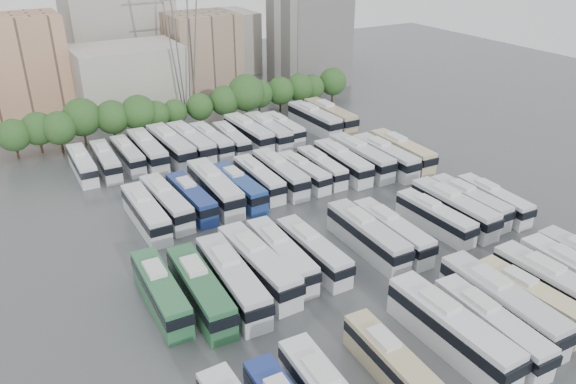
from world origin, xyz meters
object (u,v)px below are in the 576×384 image
bus_r2_s4 (215,188)px  bus_r3_s3 (148,150)px  bus_r0_s4 (392,363)px  bus_r1_s12 (469,201)px  bus_r1_s11 (454,208)px  bus_r0_s6 (451,329)px  bus_r3_s13 (330,116)px  bus_r0_s8 (501,303)px  bus_r1_s8 (392,231)px  bus_r3_s12 (314,119)px  bus_r3_s6 (211,141)px  bus_r3_s2 (128,155)px  bus_r1_s13 (493,200)px  bus_r2_s6 (259,178)px  bus_r2_s7 (280,173)px  bus_r2_s5 (239,187)px  bus_r2_s12 (385,156)px  bus_r2_s1 (146,213)px  bus_r2_s10 (342,162)px  bus_r1_s2 (232,280)px  bus_r1_s10 (435,217)px  bus_r0_s9 (530,298)px  bus_r3_s7 (231,139)px  bus_r2_s2 (166,202)px  bus_r3_s4 (171,146)px  bus_r0_s7 (490,326)px  bus_r2_s13 (402,151)px  bus_r3_s8 (248,133)px  bus_r3_s9 (268,131)px  bus_r1_s7 (367,235)px  bus_r2_s8 (303,172)px  bus_r2_s11 (361,157)px  bus_r1_s3 (258,264)px  apartment_tower (309,24)px  bus_r2_s9 (322,167)px  bus_r1_s1 (200,290)px  bus_r1_s0 (161,291)px  electricity_pylon (180,13)px  bus_r1_s4 (281,255)px  bus_r3_s5 (191,143)px  bus_r1_s5 (313,251)px  bus_r3_s1 (106,160)px  bus_r3_s10 (283,128)px

bus_r2_s4 → bus_r3_s3: bus_r2_s4 is taller
bus_r0_s4 → bus_r1_s12: bus_r1_s12 is taller
bus_r1_s11 → bus_r0_s6: bearing=-135.8°
bus_r3_s13 → bus_r0_s8: bearing=-107.3°
bus_r1_s8 → bus_r2_s4: size_ratio=0.90×
bus_r3_s12 → bus_r3_s6: bearing=179.4°
bus_r3_s2 → bus_r3_s12: bus_r3_s12 is taller
bus_r1_s13 → bus_r2_s6: bearing=140.8°
bus_r3_s6 → bus_r2_s7: bearing=-80.5°
bus_r3_s3 → bus_r2_s5: bearing=-69.8°
bus_r2_s12 → bus_r2_s1: bearing=179.4°
bus_r1_s13 → bus_r2_s10: 21.60m
bus_r1_s2 → bus_r1_s10: bearing=3.2°
bus_r0_s9 → bus_r2_s7: 37.01m
bus_r1_s2 → bus_r3_s7: bus_r1_s2 is taller
bus_r2_s2 → bus_r3_s4: 18.95m
bus_r0_s7 → bus_r3_s4: (-10.05, 54.47, 0.24)m
bus_r2_s13 → bus_r0_s6: bearing=-123.4°
bus_r0_s6 → bus_r1_s11: 23.50m
bus_r3_s2 → bus_r3_s8: size_ratio=0.86×
bus_r3_s7 → bus_r3_s9: size_ratio=0.89×
bus_r2_s10 → bus_r2_s2: bearing=-178.5°
bus_r3_s9 → bus_r3_s13: bus_r3_s13 is taller
bus_r2_s5 → bus_r2_s13: bus_r2_s13 is taller
bus_r0_s8 → bus_r1_s7: bearing=102.5°
bus_r3_s12 → bus_r3_s9: bearing=-174.7°
bus_r1_s13 → bus_r2_s8: (-16.36, 19.48, -0.06)m
bus_r0_s6 → bus_r2_s11: 38.98m
bus_r1_s3 → bus_r2_s13: bus_r1_s3 is taller
bus_r3_s6 → bus_r3_s4: bearing=175.4°
apartment_tower → bus_r3_s6: apartment_tower is taller
bus_r2_s9 → bus_r3_s9: size_ratio=0.86×
bus_r1_s1 → bus_r2_s1: bus_r1_s1 is taller
bus_r0_s8 → bus_r1_s10: size_ratio=1.20×
bus_r3_s4 → bus_r3_s6: 6.60m
bus_r1_s13 → bus_r2_s11: (-6.50, 19.27, 0.31)m
bus_r0_s9 → bus_r1_s0: size_ratio=0.96×
bus_r2_s10 → bus_r1_s3: bearing=-139.6°
apartment_tower → bus_r0_s7: size_ratio=2.13×
electricity_pylon → bus_r1_s4: size_ratio=2.75×
bus_r2_s13 → bus_r3_s7: 27.03m
bus_r0_s9 → bus_r3_s6: bus_r3_s6 is taller
bus_r1_s2 → bus_r2_s1: bearing=102.5°
bus_r3_s5 → bus_r3_s6: bearing=-9.0°
bus_r1_s1 → bus_r3_s2: bearing=86.9°
bus_r1_s5 → bus_r3_s7: bearing=78.9°
bus_r3_s1 → bus_r3_s10: bearing=0.9°
bus_r1_s11 → bus_r2_s9: bus_r1_s11 is taller
bus_r1_s13 → bus_r2_s13: size_ratio=0.87×
electricity_pylon → bus_r1_s7: 59.06m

